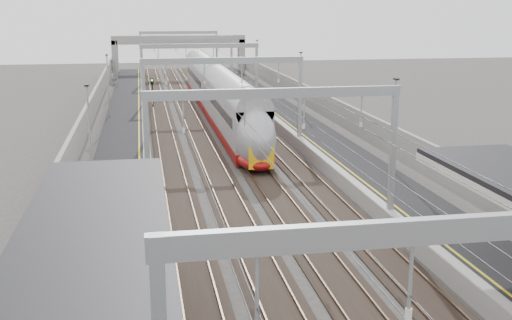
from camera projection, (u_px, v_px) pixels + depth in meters
name	position (u px, v px, depth m)	size (l,w,h in m)	color
platform_left	(125.00, 141.00, 53.72)	(4.00, 120.00, 1.00)	black
platform_right	(310.00, 135.00, 56.47)	(4.00, 120.00, 1.00)	black
tracks	(220.00, 143.00, 55.20)	(11.40, 140.00, 0.20)	black
overhead_line	(210.00, 65.00, 60.11)	(13.00, 140.00, 6.60)	gray
overbridge	(179.00, 45.00, 106.63)	(22.00, 2.20, 6.90)	gray
wall_left	(85.00, 130.00, 52.92)	(0.30, 120.00, 3.20)	gray
wall_right	(345.00, 121.00, 56.76)	(0.30, 120.00, 3.20)	gray
train	(219.00, 99.00, 66.78)	(2.82, 51.44, 4.46)	maroon
signal_green	(152.00, 87.00, 74.18)	(0.32, 0.32, 3.48)	black
signal_red_near	(220.00, 82.00, 79.22)	(0.32, 0.32, 3.48)	black
signal_red_far	(242.00, 85.00, 76.70)	(0.32, 0.32, 3.48)	black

